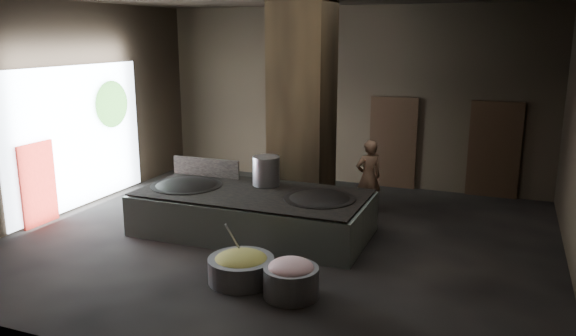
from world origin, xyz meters
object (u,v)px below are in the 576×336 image
at_px(wok_left, 187,189).
at_px(wok_right, 319,203).
at_px(hearth_platform, 253,214).
at_px(stock_pot, 266,171).
at_px(cook, 368,177).
at_px(veg_basin, 241,269).
at_px(meat_basin, 291,282).

bearing_deg(wok_left, wok_right, 2.05).
distance_m(hearth_platform, stock_pot, 0.92).
xyz_separation_m(wok_right, stock_pot, (-1.30, 0.50, 0.38)).
xyz_separation_m(cook, veg_basin, (-1.02, -4.11, -0.62)).
distance_m(wok_left, meat_basin, 3.90).
distance_m(stock_pot, cook, 2.31).
xyz_separation_m(wok_left, cook, (3.25, 2.07, 0.06)).
bearing_deg(meat_basin, wok_right, 98.45).
distance_m(wok_right, veg_basin, 2.28).
bearing_deg(stock_pot, meat_basin, -59.86).
bearing_deg(wok_left, meat_basin, -35.40).
bearing_deg(wok_left, veg_basin, -42.48).
relative_size(hearth_platform, stock_pot, 7.67).
relative_size(wok_right, stock_pot, 2.25).
xyz_separation_m(wok_right, cook, (0.45, 1.97, 0.06)).
bearing_deg(wok_left, cook, 32.52).
bearing_deg(veg_basin, wok_right, 74.99).
distance_m(hearth_platform, cook, 2.74).
height_order(cook, veg_basin, cook).
bearing_deg(wok_right, veg_basin, -105.01).
bearing_deg(meat_basin, hearth_platform, 126.58).
height_order(hearth_platform, meat_basin, hearth_platform).
relative_size(stock_pot, meat_basin, 0.71).
bearing_deg(wok_left, hearth_platform, 1.97).
bearing_deg(wok_left, stock_pot, 21.80).
distance_m(hearth_platform, veg_basin, 2.24).
xyz_separation_m(stock_pot, veg_basin, (0.73, -2.64, -0.94)).
distance_m(wok_left, wok_right, 2.80).
xyz_separation_m(wok_right, meat_basin, (0.35, -2.34, -0.52)).
distance_m(hearth_platform, wok_left, 1.49).
distance_m(hearth_platform, wok_right, 1.40).
bearing_deg(veg_basin, cook, 76.02).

